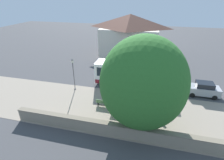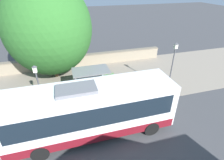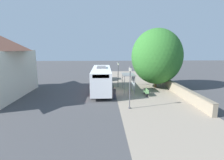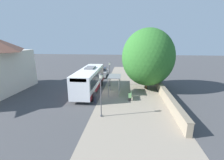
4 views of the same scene
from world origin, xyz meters
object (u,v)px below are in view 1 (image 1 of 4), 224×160
street_lamp_near (153,81)px  parked_car_behind_bus (203,89)px  bus_shelter (121,84)px  pedestrian (100,82)px  street_lamp_far (73,72)px  bench (103,102)px  shade_tree (143,83)px  bus (131,74)px

street_lamp_near → parked_car_behind_bus: street_lamp_near is taller
bus_shelter → pedestrian: (2.33, 3.45, -1.27)m
street_lamp_near → street_lamp_far: size_ratio=0.90×
bus_shelter → bench: 3.20m
parked_car_behind_bus → shade_tree: bearing=137.6°
pedestrian → street_lamp_near: street_lamp_near is taller
bus → bench: (-6.05, 2.40, -1.39)m
bench → street_lamp_far: street_lamp_far is taller
shade_tree → bench: bearing=60.6°
street_lamp_far → shade_tree: shade_tree is taller
bus → bus_shelter: bus is taller
pedestrian → shade_tree: (-7.00, -6.34, 4.06)m
street_lamp_near → parked_car_behind_bus: size_ratio=0.99×
street_lamp_far → bench: bearing=-120.7°
bus_shelter → street_lamp_near: size_ratio=0.71×
shade_tree → parked_car_behind_bus: (8.18, -7.47, -4.06)m
pedestrian → shade_tree: size_ratio=0.17×
bus → pedestrian: size_ratio=6.46×
bench → shade_tree: 6.95m
bus → pedestrian: (-1.65, 4.13, -0.95)m
pedestrian → street_lamp_far: 4.03m
bus_shelter → street_lamp_far: street_lamp_far is taller
bus → shade_tree: bearing=-165.7°
street_lamp_near → parked_car_behind_bus: bearing=-71.5°
bus_shelter → street_lamp_near: street_lamp_near is taller
shade_tree → street_lamp_near: bearing=-8.4°
bus_shelter → pedestrian: size_ratio=1.81×
bus_shelter → bench: bus_shelter is taller
bus → bus_shelter: bearing=170.3°
bus → parked_car_behind_bus: (-0.46, -9.68, -0.95)m
bus → pedestrian: bus is taller
street_lamp_near → shade_tree: shade_tree is taller
shade_tree → pedestrian: bearing=42.2°
street_lamp_far → shade_tree: size_ratio=0.48×
bus_shelter → parked_car_behind_bus: (3.51, -10.36, -1.27)m
street_lamp_far → parked_car_behind_bus: 17.45m
bus → street_lamp_near: street_lamp_near is taller
pedestrian → bench: size_ratio=0.92×
bus_shelter → street_lamp_far: (0.94, 6.81, 0.48)m
bus_shelter → bench: size_ratio=1.67×
pedestrian → parked_car_behind_bus: (1.18, -13.81, -0.00)m
bus_shelter → shade_tree: bearing=-148.2°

